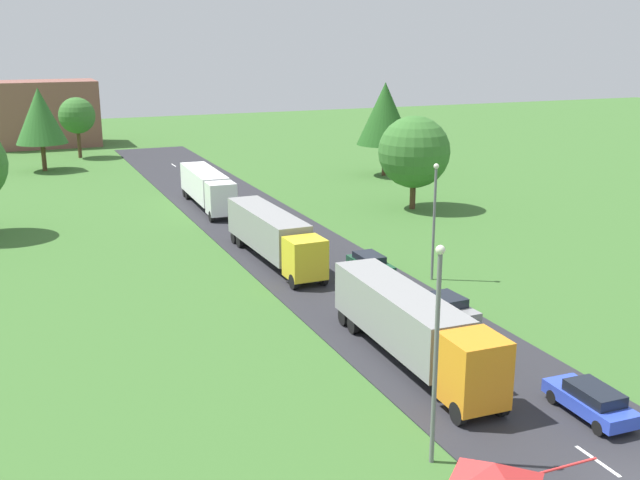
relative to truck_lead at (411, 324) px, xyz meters
name	(u,v)px	position (x,y,z in m)	size (l,w,h in m)	color
road	(352,290)	(2.18, 11.42, -2.09)	(10.00, 140.00, 0.06)	#2B2B30
lane_marking_centre	(386,313)	(2.18, 6.66, -2.05)	(0.16, 118.69, 0.01)	white
truck_lead	(411,324)	(0.00, 0.00, 0.00)	(2.81, 13.81, 3.56)	orange
truck_second	(273,234)	(-0.35, 19.64, -0.02)	(2.78, 13.97, 3.53)	yellow
truck_third	(207,187)	(-0.14, 39.08, -0.05)	(2.84, 13.16, 3.43)	white
car_lead	(591,400)	(4.45, -7.92, -1.31)	(1.88, 4.46, 1.42)	blue
car_second	(448,308)	(4.84, 4.16, -1.26)	(2.05, 3.99, 1.53)	gray
car_third	(370,263)	(4.83, 14.11, -1.33)	(1.88, 4.19, 1.36)	#19472D
lamppost_lead	(436,346)	(-3.75, -8.32, 2.75)	(0.36, 0.36, 8.77)	slate
lamppost_second	(434,216)	(8.19, 11.43, 2.34)	(0.36, 0.36, 7.97)	slate
tree_maple	(385,114)	(23.68, 48.07, 5.17)	(6.54, 6.54, 10.90)	#513823
tree_pine	(414,152)	(17.87, 31.05, 3.36)	(6.79, 6.79, 8.88)	#513823
tree_elm	(77,116)	(-8.13, 76.17, 3.58)	(4.85, 4.85, 8.15)	#513823
tree_ash	(40,116)	(-13.24, 67.21, 4.58)	(6.10, 6.10, 10.08)	#513823
distant_building	(42,114)	(-11.80, 90.37, 2.70)	(15.93, 9.19, 9.64)	brown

